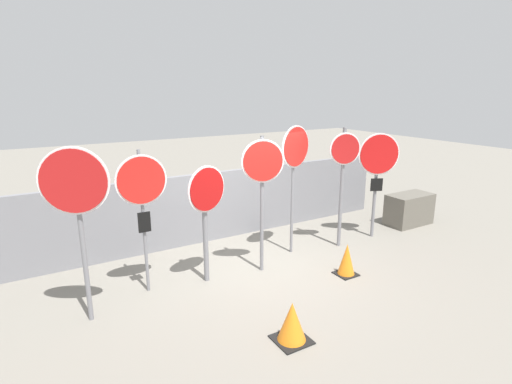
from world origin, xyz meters
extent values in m
plane|color=gray|center=(0.00, 0.00, 0.00)|extent=(40.00, 40.00, 0.00)
cube|color=slate|center=(0.00, 1.82, 0.77)|extent=(9.08, 0.12, 1.54)
cylinder|color=slate|center=(-3.02, -0.21, 1.19)|extent=(0.07, 0.07, 2.37)
cylinder|color=white|center=(-3.04, -0.26, 2.12)|extent=(0.87, 0.39, 0.94)
cylinder|color=red|center=(-3.05, -0.28, 2.12)|extent=(0.82, 0.37, 0.88)
cylinder|color=slate|center=(-2.04, 0.23, 1.20)|extent=(0.05, 0.05, 2.40)
cylinder|color=white|center=(-2.04, 0.18, 1.92)|extent=(0.81, 0.04, 0.81)
cylinder|color=red|center=(-2.04, 0.16, 1.92)|extent=(0.75, 0.03, 0.75)
cube|color=black|center=(-2.04, 0.18, 1.23)|extent=(0.20, 0.03, 0.33)
cylinder|color=slate|center=(-1.04, 0.06, 1.01)|extent=(0.09, 0.09, 2.01)
cylinder|color=white|center=(-1.02, 0.00, 1.69)|extent=(0.76, 0.27, 0.79)
cylinder|color=#AD0F0F|center=(-1.01, -0.02, 1.69)|extent=(0.70, 0.25, 0.73)
cylinder|color=slate|center=(0.02, -0.08, 1.26)|extent=(0.07, 0.07, 2.52)
cylinder|color=white|center=(0.00, -0.13, 2.09)|extent=(0.73, 0.26, 0.76)
cylinder|color=red|center=(-0.01, -0.15, 2.09)|extent=(0.68, 0.24, 0.70)
cylinder|color=slate|center=(0.99, 0.33, 1.29)|extent=(0.06, 0.06, 2.58)
cylinder|color=white|center=(1.01, 0.28, 2.21)|extent=(0.80, 0.27, 0.83)
cylinder|color=red|center=(1.01, 0.27, 2.21)|extent=(0.74, 0.25, 0.77)
cylinder|color=slate|center=(2.08, 0.09, 1.28)|extent=(0.08, 0.08, 2.55)
cylinder|color=white|center=(2.06, 0.03, 2.12)|extent=(0.64, 0.23, 0.66)
cylinder|color=red|center=(2.05, 0.01, 2.12)|extent=(0.58, 0.21, 0.60)
cylinder|color=slate|center=(3.13, 0.12, 1.05)|extent=(0.07, 0.07, 2.11)
cylinder|color=white|center=(3.10, 0.07, 1.92)|extent=(0.85, 0.40, 0.92)
cylinder|color=red|center=(3.09, 0.05, 1.92)|extent=(0.79, 0.38, 0.86)
cube|color=black|center=(3.10, 0.07, 1.24)|extent=(0.26, 0.13, 0.29)
cube|color=black|center=(-0.77, -2.14, 0.01)|extent=(0.47, 0.47, 0.02)
cone|color=orange|center=(-0.77, -2.14, 0.29)|extent=(0.39, 0.39, 0.55)
cube|color=black|center=(1.25, -1.04, 0.01)|extent=(0.37, 0.37, 0.02)
cone|color=orange|center=(1.25, -1.04, 0.31)|extent=(0.31, 0.31, 0.57)
cube|color=#605B51|center=(4.55, 0.27, 0.39)|extent=(1.17, 0.62, 0.77)
camera|label=1|loc=(-3.60, -5.96, 3.32)|focal=28.00mm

